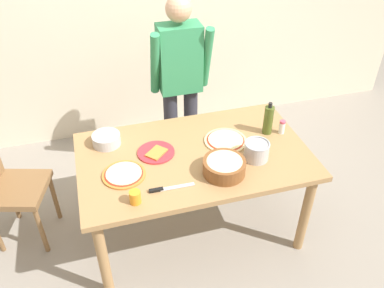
% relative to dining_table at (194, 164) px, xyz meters
% --- Properties ---
extents(ground, '(8.00, 8.00, 0.00)m').
position_rel_dining_table_xyz_m(ground, '(0.00, 0.00, -0.67)').
color(ground, gray).
extents(wall_back, '(5.60, 0.10, 2.60)m').
position_rel_dining_table_xyz_m(wall_back, '(0.00, 1.60, 0.63)').
color(wall_back, beige).
rests_on(wall_back, ground).
extents(dining_table, '(1.60, 0.96, 0.76)m').
position_rel_dining_table_xyz_m(dining_table, '(0.00, 0.00, 0.00)').
color(dining_table, '#A37A4C').
rests_on(dining_table, ground).
extents(person_cook, '(0.49, 0.25, 1.62)m').
position_rel_dining_table_xyz_m(person_cook, '(0.10, 0.76, 0.27)').
color(person_cook, '#2D2D38').
rests_on(person_cook, ground).
extents(chair_wooden_left, '(0.50, 0.50, 0.95)m').
position_rel_dining_table_xyz_m(chair_wooden_left, '(-1.32, 0.32, -0.13)').
color(chair_wooden_left, brown).
rests_on(chair_wooden_left, ground).
extents(pizza_raw_on_board, '(0.31, 0.31, 0.02)m').
position_rel_dining_table_xyz_m(pizza_raw_on_board, '(0.26, 0.08, 0.10)').
color(pizza_raw_on_board, beige).
rests_on(pizza_raw_on_board, dining_table).
extents(pizza_cooked_on_tray, '(0.28, 0.28, 0.02)m').
position_rel_dining_table_xyz_m(pizza_cooked_on_tray, '(-0.50, -0.09, 0.10)').
color(pizza_cooked_on_tray, '#C67A33').
rests_on(pizza_cooked_on_tray, dining_table).
extents(plate_with_slice, '(0.26, 0.26, 0.02)m').
position_rel_dining_table_xyz_m(plate_with_slice, '(-0.25, 0.08, 0.10)').
color(plate_with_slice, red).
rests_on(plate_with_slice, dining_table).
extents(popcorn_bowl, '(0.28, 0.28, 0.11)m').
position_rel_dining_table_xyz_m(popcorn_bowl, '(0.13, -0.24, 0.15)').
color(popcorn_bowl, brown).
rests_on(popcorn_bowl, dining_table).
extents(mixing_bowl_steel, '(0.20, 0.20, 0.08)m').
position_rel_dining_table_xyz_m(mixing_bowl_steel, '(-0.57, 0.28, 0.13)').
color(mixing_bowl_steel, '#B7B7BC').
rests_on(mixing_bowl_steel, dining_table).
extents(olive_oil_bottle, '(0.07, 0.07, 0.26)m').
position_rel_dining_table_xyz_m(olive_oil_bottle, '(0.59, 0.10, 0.20)').
color(olive_oil_bottle, '#47561E').
rests_on(olive_oil_bottle, dining_table).
extents(steel_pot, '(0.17, 0.17, 0.13)m').
position_rel_dining_table_xyz_m(steel_pot, '(0.39, -0.16, 0.16)').
color(steel_pot, '#B7B7BC').
rests_on(steel_pot, dining_table).
extents(cup_orange, '(0.07, 0.07, 0.08)m').
position_rel_dining_table_xyz_m(cup_orange, '(-0.47, -0.35, 0.13)').
color(cup_orange, orange).
rests_on(cup_orange, dining_table).
extents(salt_shaker, '(0.04, 0.04, 0.11)m').
position_rel_dining_table_xyz_m(salt_shaker, '(0.70, 0.07, 0.14)').
color(salt_shaker, white).
rests_on(salt_shaker, dining_table).
extents(chef_knife, '(0.29, 0.03, 0.02)m').
position_rel_dining_table_xyz_m(chef_knife, '(-0.27, -0.29, 0.10)').
color(chef_knife, silver).
rests_on(chef_knife, dining_table).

